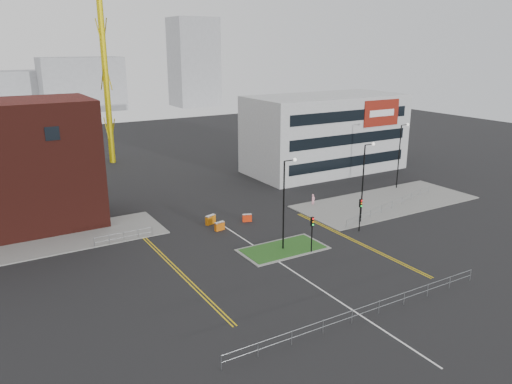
# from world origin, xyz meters

# --- Properties ---
(ground) EXTENTS (200.00, 200.00, 0.00)m
(ground) POSITION_xyz_m (0.00, 0.00, 0.00)
(ground) COLOR black
(ground) RESTS_ON ground
(pavement_left) EXTENTS (28.00, 8.00, 0.12)m
(pavement_left) POSITION_xyz_m (-20.00, 22.00, 0.06)
(pavement_left) COLOR slate
(pavement_left) RESTS_ON ground
(pavement_right) EXTENTS (24.00, 10.00, 0.12)m
(pavement_right) POSITION_xyz_m (22.00, 14.00, 0.06)
(pavement_right) COLOR slate
(pavement_right) RESTS_ON ground
(island_kerb) EXTENTS (8.60, 4.60, 0.08)m
(island_kerb) POSITION_xyz_m (2.00, 8.00, 0.04)
(island_kerb) COLOR slate
(island_kerb) RESTS_ON ground
(grass_island) EXTENTS (8.00, 4.00, 0.12)m
(grass_island) POSITION_xyz_m (2.00, 8.00, 0.06)
(grass_island) COLOR #20501A
(grass_island) RESTS_ON ground
(office_block) EXTENTS (25.00, 12.20, 12.00)m
(office_block) POSITION_xyz_m (26.01, 31.97, 6.00)
(office_block) COLOR #A8ABAD
(office_block) RESTS_ON ground
(streetlamp_island) EXTENTS (1.46, 0.36, 9.18)m
(streetlamp_island) POSITION_xyz_m (2.22, 8.00, 5.41)
(streetlamp_island) COLOR black
(streetlamp_island) RESTS_ON ground
(streetlamp_right_near) EXTENTS (1.46, 0.36, 9.18)m
(streetlamp_right_near) POSITION_xyz_m (14.22, 10.00, 5.41)
(streetlamp_right_near) COLOR black
(streetlamp_right_near) RESTS_ON ground
(streetlamp_right_far) EXTENTS (1.46, 0.36, 9.18)m
(streetlamp_right_far) POSITION_xyz_m (28.22, 18.00, 5.41)
(streetlamp_right_far) COLOR black
(streetlamp_right_far) RESTS_ON ground
(traffic_light_island) EXTENTS (0.28, 0.33, 3.65)m
(traffic_light_island) POSITION_xyz_m (4.00, 5.98, 2.57)
(traffic_light_island) COLOR black
(traffic_light_island) RESTS_ON ground
(traffic_light_right) EXTENTS (0.28, 0.33, 3.65)m
(traffic_light_right) POSITION_xyz_m (12.00, 7.98, 2.57)
(traffic_light_right) COLOR black
(traffic_light_right) RESTS_ON ground
(railing_front) EXTENTS (24.05, 0.05, 1.10)m
(railing_front) POSITION_xyz_m (0.00, -6.00, 0.78)
(railing_front) COLOR gray
(railing_front) RESTS_ON ground
(railing_left) EXTENTS (6.05, 0.05, 1.10)m
(railing_left) POSITION_xyz_m (-11.00, 18.00, 0.74)
(railing_left) COLOR gray
(railing_left) RESTS_ON ground
(railing_right) EXTENTS (19.05, 5.05, 1.10)m
(railing_right) POSITION_xyz_m (20.50, 11.50, 0.78)
(railing_right) COLOR gray
(railing_right) RESTS_ON ground
(centre_line) EXTENTS (0.15, 30.00, 0.01)m
(centre_line) POSITION_xyz_m (0.00, 2.00, 0.01)
(centre_line) COLOR silver
(centre_line) RESTS_ON ground
(yellow_left_a) EXTENTS (0.12, 24.00, 0.01)m
(yellow_left_a) POSITION_xyz_m (-9.00, 10.00, 0.01)
(yellow_left_a) COLOR gold
(yellow_left_a) RESTS_ON ground
(yellow_left_b) EXTENTS (0.12, 24.00, 0.01)m
(yellow_left_b) POSITION_xyz_m (-8.70, 10.00, 0.01)
(yellow_left_b) COLOR gold
(yellow_left_b) RESTS_ON ground
(yellow_right_a) EXTENTS (0.12, 20.00, 0.01)m
(yellow_right_a) POSITION_xyz_m (9.50, 6.00, 0.01)
(yellow_right_a) COLOR gold
(yellow_right_a) RESTS_ON ground
(yellow_right_b) EXTENTS (0.12, 20.00, 0.01)m
(yellow_right_b) POSITION_xyz_m (9.80, 6.00, 0.01)
(yellow_right_b) COLOR gold
(yellow_right_b) RESTS_ON ground
(skyline_b) EXTENTS (24.00, 12.00, 16.00)m
(skyline_b) POSITION_xyz_m (10.00, 130.00, 8.00)
(skyline_b) COLOR gray
(skyline_b) RESTS_ON ground
(skyline_c) EXTENTS (14.00, 12.00, 28.00)m
(skyline_c) POSITION_xyz_m (45.00, 125.00, 14.00)
(skyline_c) COLOR gray
(skyline_c) RESTS_ON ground
(skyline_d) EXTENTS (30.00, 12.00, 12.00)m
(skyline_d) POSITION_xyz_m (-8.00, 140.00, 6.00)
(skyline_d) COLOR gray
(skyline_d) RESTS_ON ground
(pedestrian) EXTENTS (0.63, 0.48, 1.56)m
(pedestrian) POSITION_xyz_m (13.00, 17.63, 0.78)
(pedestrian) COLOR pink
(pedestrian) RESTS_ON ground
(barrier_left) EXTENTS (1.34, 0.81, 1.07)m
(barrier_left) POSITION_xyz_m (-1.00, 18.27, 0.58)
(barrier_left) COLOR #C6670B
(barrier_left) RESTS_ON ground
(barrier_mid) EXTENTS (1.11, 0.70, 0.89)m
(barrier_mid) POSITION_xyz_m (3.00, 16.92, 0.48)
(barrier_mid) COLOR red
(barrier_mid) RESTS_ON ground
(barrier_right) EXTENTS (1.19, 0.57, 0.96)m
(barrier_right) POSITION_xyz_m (-1.00, 16.00, 0.52)
(barrier_right) COLOR #C8590B
(barrier_right) RESTS_ON ground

